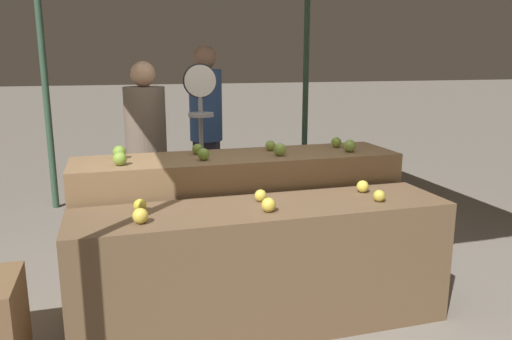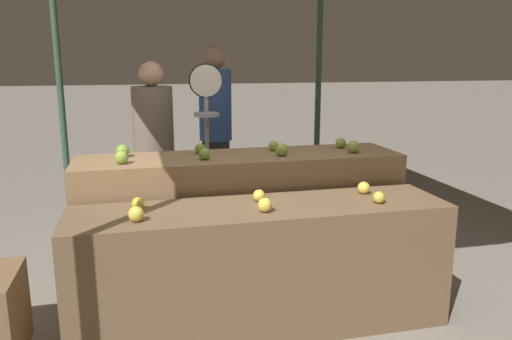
% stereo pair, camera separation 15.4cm
% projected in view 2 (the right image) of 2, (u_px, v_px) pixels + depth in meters
% --- Properties ---
extents(ground_plane, '(60.00, 60.00, 0.00)m').
position_uv_depth(ground_plane, '(261.00, 325.00, 3.08)').
color(ground_plane, gray).
extents(display_counter_front, '(2.23, 0.55, 0.76)m').
position_uv_depth(display_counter_front, '(262.00, 267.00, 2.99)').
color(display_counter_front, brown).
rests_on(display_counter_front, ground_plane).
extents(display_counter_back, '(2.23, 0.55, 0.95)m').
position_uv_depth(display_counter_back, '(241.00, 221.00, 3.54)').
color(display_counter_back, olive).
rests_on(display_counter_back, ground_plane).
extents(apple_front_0, '(0.08, 0.08, 0.08)m').
position_uv_depth(apple_front_0, '(136.00, 214.00, 2.63)').
color(apple_front_0, yellow).
rests_on(apple_front_0, display_counter_front).
extents(apple_front_1, '(0.08, 0.08, 0.08)m').
position_uv_depth(apple_front_1, '(265.00, 205.00, 2.79)').
color(apple_front_1, yellow).
rests_on(apple_front_1, display_counter_front).
extents(apple_front_2, '(0.07, 0.07, 0.07)m').
position_uv_depth(apple_front_2, '(379.00, 197.00, 2.96)').
color(apple_front_2, gold).
rests_on(apple_front_2, display_counter_front).
extents(apple_front_3, '(0.07, 0.07, 0.07)m').
position_uv_depth(apple_front_3, '(138.00, 204.00, 2.84)').
color(apple_front_3, gold).
rests_on(apple_front_3, display_counter_front).
extents(apple_front_4, '(0.07, 0.07, 0.07)m').
position_uv_depth(apple_front_4, '(259.00, 196.00, 3.00)').
color(apple_front_4, yellow).
rests_on(apple_front_4, display_counter_front).
extents(apple_front_5, '(0.08, 0.08, 0.08)m').
position_uv_depth(apple_front_5, '(364.00, 188.00, 3.17)').
color(apple_front_5, yellow).
rests_on(apple_front_5, display_counter_front).
extents(apple_back_0, '(0.09, 0.09, 0.09)m').
position_uv_depth(apple_back_0, '(121.00, 157.00, 3.14)').
color(apple_back_0, '#84AD3D').
rests_on(apple_back_0, display_counter_back).
extents(apple_back_1, '(0.08, 0.08, 0.08)m').
position_uv_depth(apple_back_1, '(205.00, 154.00, 3.27)').
color(apple_back_1, '#7AA338').
rests_on(apple_back_1, display_counter_back).
extents(apple_back_2, '(0.09, 0.09, 0.09)m').
position_uv_depth(apple_back_2, '(282.00, 150.00, 3.40)').
color(apple_back_2, '#8EB247').
rests_on(apple_back_2, display_counter_back).
extents(apple_back_3, '(0.09, 0.09, 0.09)m').
position_uv_depth(apple_back_3, '(353.00, 147.00, 3.51)').
color(apple_back_3, '#8EB247').
rests_on(apple_back_3, display_counter_back).
extents(apple_back_4, '(0.09, 0.09, 0.09)m').
position_uv_depth(apple_back_4, '(123.00, 151.00, 3.35)').
color(apple_back_4, '#7AA338').
rests_on(apple_back_4, display_counter_back).
extents(apple_back_5, '(0.07, 0.07, 0.07)m').
position_uv_depth(apple_back_5, '(200.00, 149.00, 3.48)').
color(apple_back_5, '#7AA338').
rests_on(apple_back_5, display_counter_back).
extents(apple_back_6, '(0.07, 0.07, 0.07)m').
position_uv_depth(apple_back_6, '(274.00, 146.00, 3.59)').
color(apple_back_6, '#8EB247').
rests_on(apple_back_6, display_counter_back).
extents(apple_back_7, '(0.08, 0.08, 0.08)m').
position_uv_depth(apple_back_7, '(341.00, 143.00, 3.70)').
color(apple_back_7, '#84AD3D').
rests_on(apple_back_7, display_counter_back).
extents(produce_scale, '(0.27, 0.20, 1.57)m').
position_uv_depth(produce_scale, '(207.00, 119.00, 3.99)').
color(produce_scale, '#99999E').
rests_on(produce_scale, ground_plane).
extents(person_vendor_at_scale, '(0.40, 0.40, 1.59)m').
position_uv_depth(person_vendor_at_scale, '(154.00, 141.00, 4.28)').
color(person_vendor_at_scale, '#2D2D38').
rests_on(person_vendor_at_scale, ground_plane).
extents(person_customer_left, '(0.44, 0.44, 1.73)m').
position_uv_depth(person_customer_left, '(216.00, 119.00, 5.00)').
color(person_customer_left, '#2D2D38').
rests_on(person_customer_left, ground_plane).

